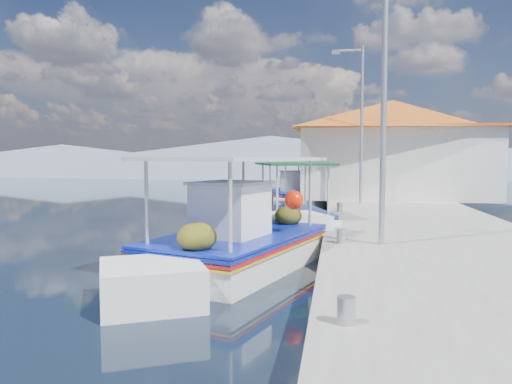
# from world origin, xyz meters

# --- Properties ---
(ground) EXTENTS (160.00, 160.00, 0.00)m
(ground) POSITION_xyz_m (0.00, 0.00, 0.00)
(ground) COLOR black
(ground) RESTS_ON ground
(quay) EXTENTS (5.00, 44.00, 0.50)m
(quay) POSITION_xyz_m (5.90, 6.00, 0.25)
(quay) COLOR #A5A29A
(quay) RESTS_ON ground
(bollards) EXTENTS (0.20, 17.20, 0.30)m
(bollards) POSITION_xyz_m (3.80, 5.25, 0.65)
(bollards) COLOR #A5A8AD
(bollards) RESTS_ON quay
(main_caique) EXTENTS (3.75, 7.30, 2.53)m
(main_caique) POSITION_xyz_m (1.71, 1.52, 0.49)
(main_caique) COLOR white
(main_caique) RESTS_ON ground
(caique_green_canopy) EXTENTS (3.02, 6.02, 2.35)m
(caique_green_canopy) POSITION_xyz_m (2.38, 6.77, 0.35)
(caique_green_canopy) COLOR white
(caique_green_canopy) RESTS_ON ground
(caique_blue_hull) EXTENTS (3.40, 5.50, 1.08)m
(caique_blue_hull) POSITION_xyz_m (-0.30, 10.94, 0.29)
(caique_blue_hull) COLOR white
(caique_blue_hull) RESTS_ON ground
(caique_far) EXTENTS (3.46, 6.18, 2.32)m
(caique_far) POSITION_xyz_m (1.59, 15.31, 0.43)
(caique_far) COLOR white
(caique_far) RESTS_ON ground
(harbor_building) EXTENTS (10.49, 10.49, 4.40)m
(harbor_building) POSITION_xyz_m (6.20, 15.00, 2.78)
(harbor_building) COLOR white
(harbor_building) RESTS_ON quay
(lamp_post_near) EXTENTS (1.21, 0.14, 6.00)m
(lamp_post_near) POSITION_xyz_m (4.51, 2.00, 3.85)
(lamp_post_near) COLOR #A5A8AD
(lamp_post_near) RESTS_ON quay
(lamp_post_far) EXTENTS (1.21, 0.14, 6.00)m
(lamp_post_far) POSITION_xyz_m (4.51, 11.00, 3.85)
(lamp_post_far) COLOR #A5A8AD
(lamp_post_far) RESTS_ON quay
(mountain_ridge) EXTENTS (171.40, 96.00, 5.50)m
(mountain_ridge) POSITION_xyz_m (6.54, 56.00, 2.04)
(mountain_ridge) COLOR slate
(mountain_ridge) RESTS_ON ground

